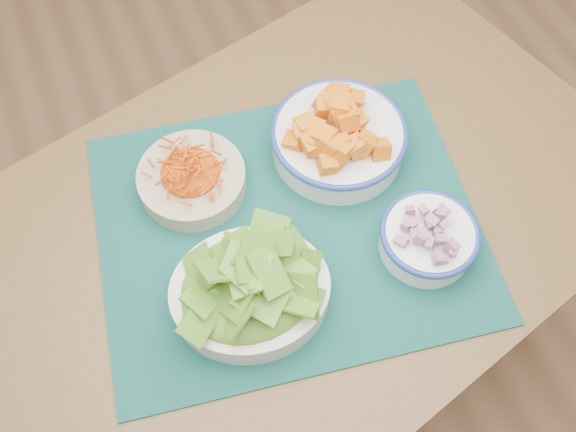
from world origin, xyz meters
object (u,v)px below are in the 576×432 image
Objects in this scene: carrot_bowl at (191,176)px; onion_bowl at (429,235)px; placemat at (288,226)px; squash_bowl at (339,132)px; table at (300,241)px; lettuce_bowl at (249,286)px.

onion_bowl is at bearing -39.78° from carrot_bowl.
onion_bowl reaches higher than placemat.
squash_bowl is at bearing 102.15° from onion_bowl.
placemat is at bearing -142.92° from squash_bowl.
carrot_bowl is at bearing 141.21° from placemat.
table is 7.00× the size of onion_bowl.
onion_bowl is at bearing -57.25° from table.
lettuce_bowl is (-0.24, -0.20, 0.00)m from squash_bowl.
lettuce_bowl is at bearing -86.33° from carrot_bowl.
placemat is 0.18m from squash_bowl.
table is at bearing 53.11° from lettuce_bowl.
placemat is at bearing 55.73° from lettuce_bowl.
squash_bowl is 0.23m from onion_bowl.
lettuce_bowl is (0.01, -0.23, 0.02)m from carrot_bowl.
table is 2.10× the size of placemat.
carrot_bowl is 0.39m from onion_bowl.
placemat is 2.44× the size of squash_bowl.
squash_bowl reaches higher than onion_bowl.
carrot_bowl is 0.25m from squash_bowl.
onion_bowl is at bearing 7.37° from lettuce_bowl.
onion_bowl reaches higher than carrot_bowl.
carrot_bowl is (-0.12, 0.13, 0.03)m from placemat.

